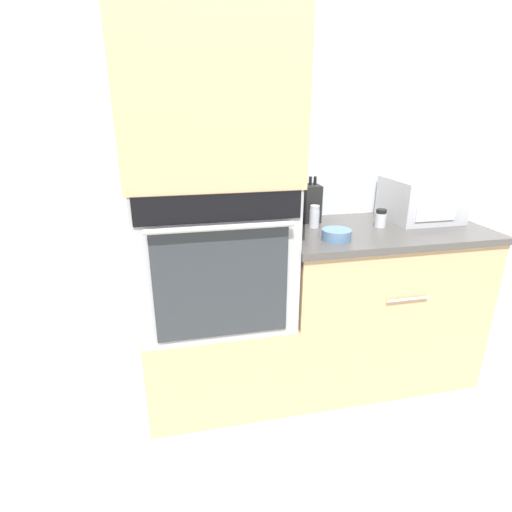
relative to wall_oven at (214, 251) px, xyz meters
name	(u,v)px	position (x,y,z in m)	size (l,w,h in m)	color
ground_plane	(297,416)	(0.37, -0.30, -0.83)	(12.00, 12.00, 0.00)	beige
wall_back	(270,155)	(0.37, 0.33, 0.42)	(8.00, 0.05, 2.50)	silver
oven_cabinet_base	(218,352)	(0.00, 0.00, -0.59)	(0.73, 0.60, 0.49)	tan
wall_oven	(214,251)	(0.00, 0.00, 0.00)	(0.71, 0.64, 0.69)	#9EA0A5
oven_cabinet_upper	(207,84)	(0.00, 0.00, 0.75)	(0.73, 0.60, 0.82)	tan
counter_unit	(373,302)	(0.90, 0.00, -0.38)	(1.09, 0.63, 0.90)	tan
microwave	(421,199)	(1.19, 0.11, 0.18)	(0.37, 0.35, 0.23)	#B2B5BA
knife_block	(309,203)	(0.56, 0.20, 0.17)	(0.11, 0.12, 0.25)	black
bowl	(336,235)	(0.58, -0.15, 0.09)	(0.14, 0.14, 0.05)	#517599
condiment_jar_near	(295,218)	(0.46, 0.14, 0.10)	(0.06, 0.06, 0.07)	brown
condiment_jar_mid	(381,218)	(0.89, 0.01, 0.11)	(0.06, 0.06, 0.10)	silver
condiment_jar_far	(314,217)	(0.55, 0.08, 0.12)	(0.05, 0.05, 0.12)	silver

